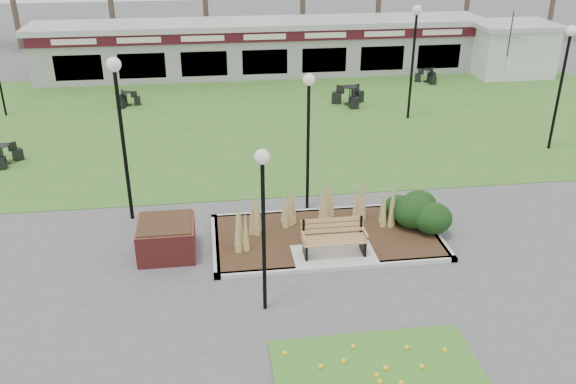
{
  "coord_description": "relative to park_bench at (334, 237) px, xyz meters",
  "views": [
    {
      "loc": [
        -3.07,
        -13.51,
        8.54
      ],
      "look_at": [
        -0.98,
        2.0,
        1.15
      ],
      "focal_mm": 38.0,
      "sensor_mm": 36.0,
      "label": 1
    }
  ],
  "objects": [
    {
      "name": "patio_umbrella",
      "position": [
        11.85,
        14.93,
        1.17
      ],
      "size": [
        2.63,
        2.66,
        2.77
      ],
      "color": "black",
      "rests_on": "ground"
    },
    {
      "name": "food_pavilion",
      "position": [
        0.0,
        19.71,
        0.89
      ],
      "size": [
        24.6,
        3.4,
        2.9
      ],
      "color": "#9B9B9E",
      "rests_on": "ground"
    },
    {
      "name": "park_bench",
      "position": [
        0.0,
        0.0,
        0.0
      ],
      "size": [
        1.7,
        0.66,
        0.93
      ],
      "color": "#A9774C",
      "rests_on": "ground"
    },
    {
      "name": "lamp_post_far_right",
      "position": [
        9.86,
        6.73,
        2.83
      ],
      "size": [
        0.39,
        0.39,
        4.69
      ],
      "color": "black",
      "rests_on": "ground"
    },
    {
      "name": "lamp_post_mid_right",
      "position": [
        5.61,
        11.04,
        2.94
      ],
      "size": [
        0.4,
        0.4,
        4.84
      ],
      "color": "black",
      "rests_on": "ground"
    },
    {
      "name": "lamp_post_near_left",
      "position": [
        -5.55,
        2.96,
        2.95
      ],
      "size": [
        0.4,
        0.4,
        4.86
      ],
      "color": "black",
      "rests_on": "ground"
    },
    {
      "name": "bistro_set_c",
      "position": [
        3.5,
        13.37,
        -0.28
      ],
      "size": [
        1.61,
        1.47,
        0.86
      ],
      "color": "black",
      "rests_on": "ground"
    },
    {
      "name": "lawn",
      "position": [
        0.0,
        11.75,
        -0.58
      ],
      "size": [
        34.0,
        16.0,
        0.02
      ],
      "primitive_type": "cube",
      "color": "#386921",
      "rests_on": "ground"
    },
    {
      "name": "brick_planter",
      "position": [
        -4.4,
        0.75,
        -0.11
      ],
      "size": [
        1.5,
        1.5,
        0.95
      ],
      "color": "maroon",
      "rests_on": "ground"
    },
    {
      "name": "bistro_set_d",
      "position": [
        8.5,
        16.75,
        -0.34
      ],
      "size": [
        1.26,
        1.23,
        0.68
      ],
      "color": "black",
      "rests_on": "ground"
    },
    {
      "name": "planting_bed",
      "position": [
        1.27,
        1.1,
        -0.22
      ],
      "size": [
        6.75,
        3.4,
        1.27
      ],
      "color": "black",
      "rests_on": "ground"
    },
    {
      "name": "bistro_set_a",
      "position": [
        -10.57,
        7.93,
        -0.34
      ],
      "size": [
        1.31,
        1.21,
        0.7
      ],
      "color": "black",
      "rests_on": "ground"
    },
    {
      "name": "flower_bed",
      "position": [
        0.0,
        -4.85,
        -0.52
      ],
      "size": [
        4.2,
        3.0,
        0.16
      ],
      "color": "#25691E",
      "rests_on": "ground"
    },
    {
      "name": "lamp_post_mid_left",
      "position": [
        -0.22,
        2.95,
        2.5
      ],
      "size": [
        0.35,
        0.35,
        4.24
      ],
      "color": "black",
      "rests_on": "ground"
    },
    {
      "name": "bistro_set_b",
      "position": [
        -6.87,
        14.59,
        -0.35
      ],
      "size": [
        1.09,
        1.22,
        0.65
      ],
      "color": "black",
      "rests_on": "ground"
    },
    {
      "name": "ground",
      "position": [
        0.0,
        -0.25,
        -0.59
      ],
      "size": [
        100.0,
        100.0,
        0.0
      ],
      "primitive_type": "plane",
      "color": "#515154",
      "rests_on": "ground"
    },
    {
      "name": "lamp_post_near_right",
      "position": [
        -2.04,
        -2.07,
        2.31
      ],
      "size": [
        0.33,
        0.33,
        3.98
      ],
      "color": "black",
      "rests_on": "ground"
    },
    {
      "name": "car_black",
      "position": [
        -10.57,
        21.65,
        0.1
      ],
      "size": [
        4.43,
        2.89,
        1.38
      ],
      "primitive_type": "imported",
      "rotation": [
        0.0,
        0.0,
        1.2
      ],
      "color": "black",
      "rests_on": "ground"
    },
    {
      "name": "service_hut",
      "position": [
        13.5,
        17.75,
        0.86
      ],
      "size": [
        4.4,
        3.4,
        2.83
      ],
      "color": "silver",
      "rests_on": "ground"
    }
  ]
}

